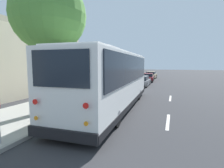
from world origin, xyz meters
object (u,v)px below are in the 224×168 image
parked_sedan_gray (142,81)px  parked_sedan_tan (151,75)px  shuttle_bus (112,77)px  parked_sedan_maroon (148,78)px  sign_post_far (36,113)px  street_tree (50,11)px  fire_hydrant (117,85)px

parked_sedan_gray → parked_sedan_tan: bearing=1.3°
shuttle_bus → parked_sedan_maroon: (17.67, 0.26, -1.33)m
sign_post_far → parked_sedan_tan: bearing=-2.6°
parked_sedan_tan → street_tree: street_tree is taller
parked_sedan_maroon → sign_post_far: 22.17m
parked_sedan_gray → parked_sedan_maroon: 6.09m
parked_sedan_gray → fire_hydrant: (-4.36, 1.76, -0.03)m
parked_sedan_maroon → parked_sedan_tan: parked_sedan_tan is taller
parked_sedan_gray → street_tree: (-13.54, 2.61, 4.92)m
shuttle_bus → street_tree: street_tree is taller
parked_sedan_tan → parked_sedan_gray: bearing=-176.1°
shuttle_bus → parked_sedan_gray: size_ratio=2.39×
shuttle_bus → parked_sedan_tan: shuttle_bus is taller
parked_sedan_gray → sign_post_far: 16.10m
shuttle_bus → fire_hydrant: 7.60m
shuttle_bus → parked_sedan_maroon: bearing=-1.1°
shuttle_bus → parked_sedan_maroon: size_ratio=2.46×
parked_sedan_gray → sign_post_far: size_ratio=4.19×
shuttle_bus → street_tree: (-1.96, 2.81, 3.58)m
parked_sedan_gray → fire_hydrant: parked_sedan_gray is taller
fire_hydrant → parked_sedan_gray: bearing=-22.0°
parked_sedan_maroon → shuttle_bus: bearing=176.2°
parked_sedan_tan → fire_hydrant: 16.15m
parked_sedan_maroon → sign_post_far: parked_sedan_maroon is taller
parked_sedan_tan → sign_post_far: parked_sedan_tan is taller
street_tree → parked_sedan_maroon: bearing=-7.4°
street_tree → fire_hydrant: bearing=-5.3°
parked_sedan_gray → fire_hydrant: size_ratio=5.75×
street_tree → sign_post_far: (-2.49, -1.09, -4.80)m
sign_post_far → parked_sedan_gray: bearing=-5.4°
street_tree → shuttle_bus: bearing=-55.1°
parked_sedan_gray → parked_sedan_tan: (11.72, 0.27, 0.03)m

